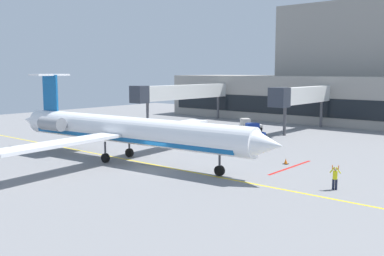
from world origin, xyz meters
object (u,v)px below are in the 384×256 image
at_px(baggage_tug, 254,131).
at_px(pushback_tractor, 249,125).
at_px(belt_loader, 155,132).
at_px(regional_jet, 124,130).
at_px(marshaller, 335,177).

distance_m(baggage_tug, pushback_tractor, 6.26).
xyz_separation_m(baggage_tug, belt_loader, (-9.05, -9.65, 0.17)).
xyz_separation_m(regional_jet, belt_loader, (-7.44, 11.74, -2.05)).
distance_m(regional_jet, marshaller, 20.68).
bearing_deg(pushback_tractor, marshaller, -45.81).
bearing_deg(marshaller, belt_loader, 162.51).
bearing_deg(baggage_tug, regional_jet, -94.32).
height_order(regional_jet, belt_loader, regional_jet).
distance_m(belt_loader, marshaller, 29.13).
xyz_separation_m(baggage_tug, pushback_tractor, (-3.92, 4.89, 0.01)).
relative_size(regional_jet, belt_loader, 8.14).
height_order(baggage_tug, pushback_tractor, pushback_tractor).
distance_m(regional_jet, belt_loader, 14.05).
xyz_separation_m(regional_jet, pushback_tractor, (-2.30, 26.29, -2.21)).
distance_m(regional_jet, baggage_tug, 21.57).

